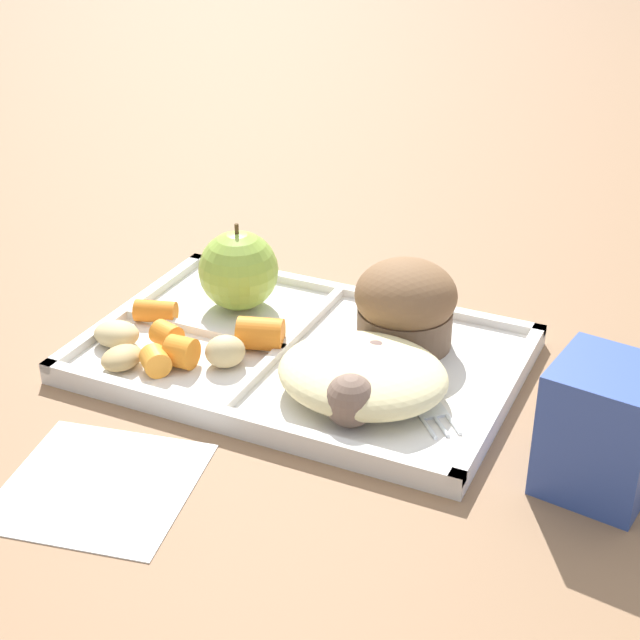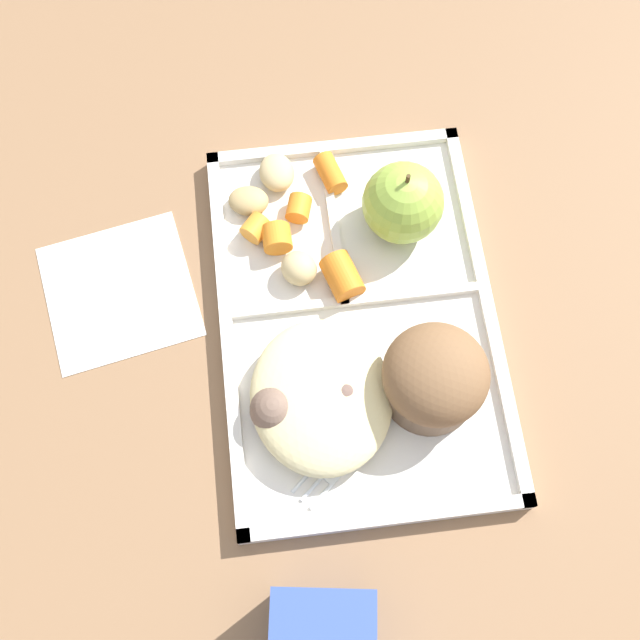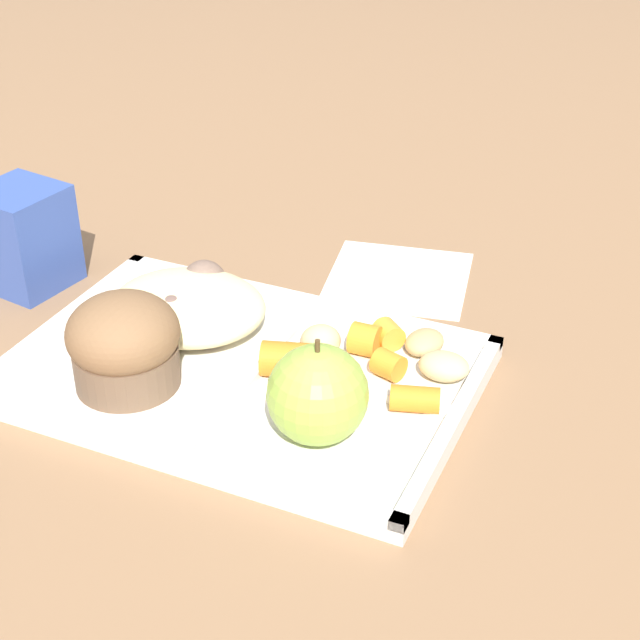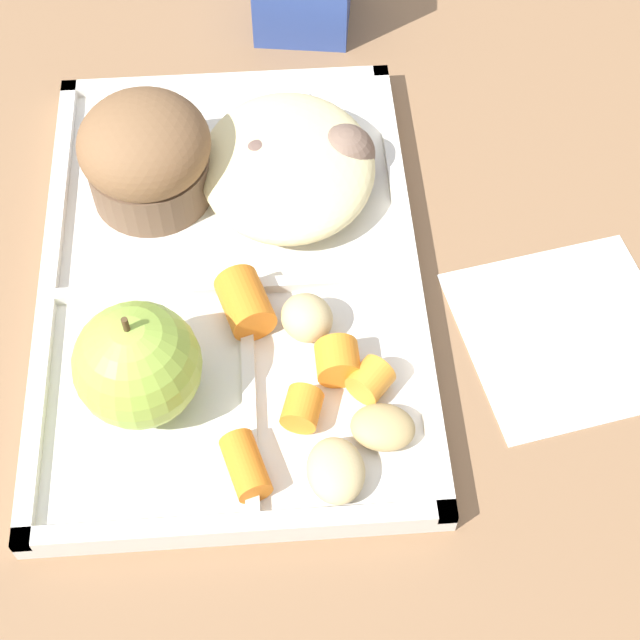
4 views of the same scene
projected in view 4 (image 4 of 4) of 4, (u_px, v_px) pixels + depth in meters
The scene contains 18 objects.
ground at pixel (232, 283), 0.63m from camera, with size 6.00×6.00×0.00m, color #846042.
lunch_tray at pixel (231, 278), 0.62m from camera, with size 0.35×0.24×0.02m.
green_apple at pixel (137, 365), 0.54m from camera, with size 0.07×0.07×0.08m.
bran_muffin at pixel (146, 155), 0.63m from camera, with size 0.08×0.08×0.07m.
carrot_slice_near_corner at pixel (246, 466), 0.53m from camera, with size 0.02×0.02×0.04m, color orange.
carrot_slice_small at pixel (338, 361), 0.57m from camera, with size 0.03×0.03×0.02m, color orange.
carrot_slice_edge at pixel (245, 303), 0.59m from camera, with size 0.03×0.03×0.04m, color orange.
carrot_slice_center at pixel (302, 409), 0.55m from camera, with size 0.02×0.02×0.02m, color orange.
carrot_slice_back at pixel (370, 380), 0.56m from camera, with size 0.02×0.02×0.02m, color orange.
potato_chunk_golden at pixel (307, 318), 0.58m from camera, with size 0.03×0.03×0.03m, color tan.
potato_chunk_corner at pixel (336, 470), 0.53m from camera, with size 0.04×0.03×0.02m, color tan.
potato_chunk_wedge at pixel (383, 427), 0.55m from camera, with size 0.04×0.03×0.02m, color tan.
egg_noodle_pile at pixel (287, 165), 0.64m from camera, with size 0.13×0.12×0.04m, color beige.
meatball_center at pixel (262, 202), 0.63m from camera, with size 0.03×0.03×0.03m, color #755B4C.
meatball_back at pixel (345, 154), 0.65m from camera, with size 0.04×0.04×0.04m, color #755B4C.
meatball_side at pixel (260, 165), 0.64m from camera, with size 0.04×0.04×0.04m, color brown.
plastic_fork at pixel (247, 151), 0.68m from camera, with size 0.12×0.13×0.00m.
paper_napkin at pixel (568, 333), 0.60m from camera, with size 0.13×0.13×0.00m, color white.
Camera 4 is at (-0.37, -0.03, 0.51)m, focal length 55.07 mm.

